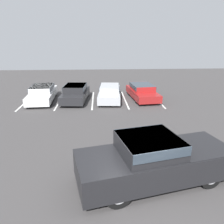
% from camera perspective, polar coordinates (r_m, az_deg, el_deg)
% --- Properties ---
extents(ground_plane, '(60.00, 60.00, 0.00)m').
position_cam_1_polar(ground_plane, '(7.77, 6.69, -20.71)').
color(ground_plane, '#423F3F').
extents(stall_stripe_a, '(0.12, 5.42, 0.01)m').
position_cam_1_polar(stall_stripe_a, '(19.20, -21.30, 2.70)').
color(stall_stripe_a, white).
rests_on(stall_stripe_a, ground_plane).
extents(stall_stripe_b, '(0.12, 5.42, 0.01)m').
position_cam_1_polar(stall_stripe_b, '(18.55, -13.38, 2.95)').
color(stall_stripe_b, white).
rests_on(stall_stripe_b, ground_plane).
extents(stall_stripe_c, '(0.12, 5.42, 0.01)m').
position_cam_1_polar(stall_stripe_c, '(18.27, -5.04, 3.16)').
color(stall_stripe_c, white).
rests_on(stall_stripe_c, ground_plane).
extents(stall_stripe_d, '(0.12, 5.42, 0.01)m').
position_cam_1_polar(stall_stripe_d, '(18.39, 3.37, 3.31)').
color(stall_stripe_d, white).
rests_on(stall_stripe_d, ground_plane).
extents(stall_stripe_e, '(0.12, 5.42, 0.01)m').
position_cam_1_polar(stall_stripe_e, '(18.89, 11.51, 3.38)').
color(stall_stripe_e, white).
rests_on(stall_stripe_e, ground_plane).
extents(pickup_truck, '(5.85, 3.24, 1.76)m').
position_cam_1_polar(pickup_truck, '(8.00, 11.38, -11.96)').
color(pickup_truck, black).
rests_on(pickup_truck, ground_plane).
extents(parked_sedan_a, '(2.04, 4.87, 1.24)m').
position_cam_1_polar(parked_sedan_a, '(18.75, -17.73, 4.82)').
color(parked_sedan_a, silver).
rests_on(parked_sedan_a, ground_plane).
extents(parked_sedan_b, '(2.14, 4.36, 1.30)m').
position_cam_1_polar(parked_sedan_b, '(18.05, -9.54, 5.03)').
color(parked_sedan_b, '#232326').
rests_on(parked_sedan_b, ground_plane).
extents(parked_sedan_c, '(2.07, 4.83, 1.19)m').
position_cam_1_polar(parked_sedan_c, '(18.18, -0.63, 5.22)').
color(parked_sedan_c, '#B7BABF').
rests_on(parked_sedan_c, ground_plane).
extents(parked_sedan_d, '(2.26, 4.68, 1.22)m').
position_cam_1_polar(parked_sedan_d, '(18.65, 7.89, 5.45)').
color(parked_sedan_d, maroon).
rests_on(parked_sedan_d, ground_plane).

